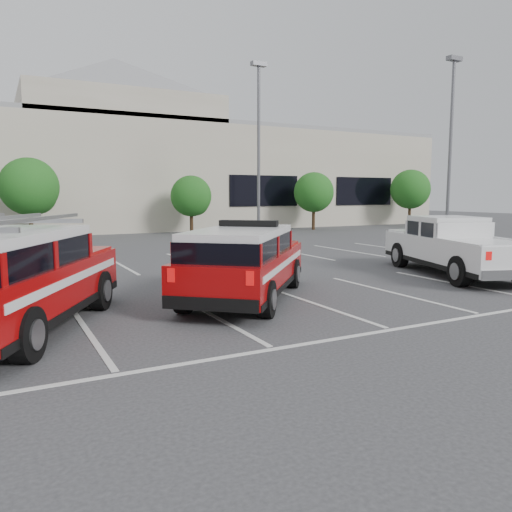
% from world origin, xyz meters
% --- Properties ---
extents(ground, '(120.00, 120.00, 0.00)m').
position_xyz_m(ground, '(0.00, 0.00, 0.00)').
color(ground, '#343436').
rests_on(ground, ground).
extents(stall_markings, '(23.00, 15.00, 0.01)m').
position_xyz_m(stall_markings, '(0.00, 4.50, 0.01)').
color(stall_markings, silver).
rests_on(stall_markings, ground).
extents(convention_building, '(60.00, 16.99, 13.20)m').
position_xyz_m(convention_building, '(0.18, 31.86, 4.72)').
color(convention_building, beige).
rests_on(convention_building, ground).
extents(tree_mid_left, '(3.37, 3.37, 4.85)m').
position_xyz_m(tree_mid_left, '(-4.91, 22.05, 3.04)').
color(tree_mid_left, '#3F2B19').
rests_on(tree_mid_left, ground).
extents(tree_mid_right, '(2.77, 2.77, 3.99)m').
position_xyz_m(tree_mid_right, '(5.09, 22.05, 2.50)').
color(tree_mid_right, '#3F2B19').
rests_on(tree_mid_right, ground).
extents(tree_right, '(3.07, 3.07, 4.42)m').
position_xyz_m(tree_right, '(15.09, 22.05, 2.77)').
color(tree_right, '#3F2B19').
rests_on(tree_right, ground).
extents(tree_far_right, '(3.37, 3.37, 4.85)m').
position_xyz_m(tree_far_right, '(25.09, 22.05, 3.04)').
color(tree_far_right, '#3F2B19').
rests_on(tree_far_right, ground).
extents(light_pole_mid, '(0.90, 0.60, 10.24)m').
position_xyz_m(light_pole_mid, '(7.00, 16.00, 5.19)').
color(light_pole_mid, '#59595E').
rests_on(light_pole_mid, ground).
extents(light_pole_right, '(0.90, 0.60, 10.24)m').
position_xyz_m(light_pole_right, '(16.00, 10.00, 5.19)').
color(light_pole_right, '#59595E').
rests_on(light_pole_right, ground).
extents(fire_chief_suv, '(5.33, 5.70, 2.02)m').
position_xyz_m(fire_chief_suv, '(-1.32, 1.12, 0.82)').
color(fire_chief_suv, '#960708').
rests_on(fire_chief_suv, ground).
extents(white_pickup, '(4.12, 6.69, 1.94)m').
position_xyz_m(white_pickup, '(6.72, 1.48, 0.77)').
color(white_pickup, silver).
rests_on(white_pickup, ground).
extents(ladder_suv, '(4.73, 6.19, 2.29)m').
position_xyz_m(ladder_suv, '(-6.66, 0.43, 0.91)').
color(ladder_suv, '#960708').
rests_on(ladder_suv, ground).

